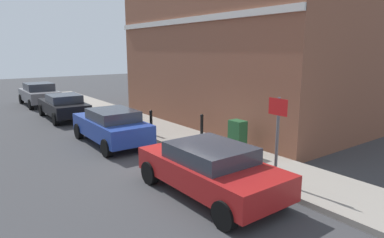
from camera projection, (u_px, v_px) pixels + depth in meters
ground at (178, 169)px, 10.44m from camera, size 80.00×80.00×0.00m
sidewalk at (144, 124)px, 16.35m from camera, size 2.25×30.00×0.15m
corner_building at (246, 44)px, 16.79m from camera, size 7.49×11.93×7.83m
car_red at (210, 168)px, 8.46m from camera, size 1.98×4.14×1.32m
car_blue at (111, 125)px, 13.05m from camera, size 1.86×4.15×1.39m
car_black at (64, 106)px, 17.87m from camera, size 1.92×4.25×1.33m
car_grey at (39, 94)px, 22.23m from camera, size 1.94×4.10×1.49m
utility_cabinet at (237, 138)px, 11.40m from camera, size 0.46×0.61×1.15m
bollard_near_cabinet at (202, 126)px, 13.09m from camera, size 0.14×0.14×1.04m
bollard_far_kerb at (151, 121)px, 13.96m from camera, size 0.14×0.14×1.04m
street_sign at (277, 127)px, 8.72m from camera, size 0.08×0.60×2.30m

